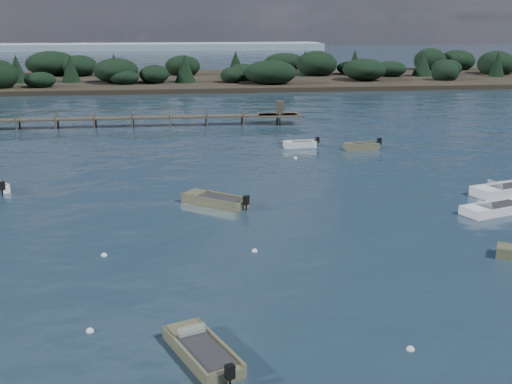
{
  "coord_description": "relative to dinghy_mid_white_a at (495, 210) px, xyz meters",
  "views": [
    {
      "loc": [
        -8.46,
        -26.73,
        12.22
      ],
      "look_at": [
        -3.21,
        14.0,
        1.0
      ],
      "focal_mm": 45.0,
      "sensor_mm": 36.0,
      "label": 1
    }
  ],
  "objects": [
    {
      "name": "buoy_a",
      "position": [
        -11.8,
        -16.37,
        -0.15
      ],
      "size": [
        0.32,
        0.32,
        0.32
      ],
      "primitive_type": "sphere",
      "color": "white",
      "rests_on": "ground"
    },
    {
      "name": "buoy_e",
      "position": [
        -9.73,
        17.91,
        -0.15
      ],
      "size": [
        0.32,
        0.32,
        0.32
      ],
      "primitive_type": "sphere",
      "color": "white",
      "rests_on": "ground"
    },
    {
      "name": "tender_far_white",
      "position": [
        -8.34,
        22.93,
        0.02
      ],
      "size": [
        3.53,
        1.45,
        1.2
      ],
      "color": "silver",
      "rests_on": "ground"
    },
    {
      "name": "tender_far_grey_b",
      "position": [
        -2.7,
        21.14,
        0.03
      ],
      "size": [
        3.74,
        1.76,
        1.26
      ],
      "color": "#6F6C4A",
      "rests_on": "ground"
    },
    {
      "name": "dinghy_mid_grey",
      "position": [
        -17.86,
        4.21,
        0.02
      ],
      "size": [
        4.6,
        4.23,
        1.25
      ],
      "color": "#6F6C4A",
      "rests_on": "ground"
    },
    {
      "name": "dinghy_near_olive",
      "position": [
        -19.68,
        -15.86,
        -0.01
      ],
      "size": [
        2.98,
        4.52,
        1.1
      ],
      "color": "#6F6C4A",
      "rests_on": "ground"
    },
    {
      "name": "far_headland",
      "position": [
        13.03,
        89.37,
        1.81
      ],
      "size": [
        190.0,
        40.0,
        5.8
      ],
      "color": "black",
      "rests_on": "ground"
    },
    {
      "name": "buoy_extra_b",
      "position": [
        -24.07,
        -13.31,
        -0.15
      ],
      "size": [
        0.32,
        0.32,
        0.32
      ],
      "primitive_type": "sphere",
      "color": "white",
      "rests_on": "ground"
    },
    {
      "name": "buoy_c",
      "position": [
        -24.35,
        -4.7,
        -0.15
      ],
      "size": [
        0.32,
        0.32,
        0.32
      ],
      "primitive_type": "sphere",
      "color": "white",
      "rests_on": "ground"
    },
    {
      "name": "dinghy_mid_white_b",
      "position": [
        2.97,
        4.14,
        0.03
      ],
      "size": [
        5.68,
        3.42,
        1.39
      ],
      "color": "silver",
      "rests_on": "ground"
    },
    {
      "name": "buoy_extra_a",
      "position": [
        -16.34,
        -5.09,
        -0.15
      ],
      "size": [
        0.32,
        0.32,
        0.32
      ],
      "primitive_type": "sphere",
      "color": "white",
      "rests_on": "ground"
    },
    {
      "name": "jetty",
      "position": [
        -33.71,
        37.36,
        0.83
      ],
      "size": [
        64.5,
        3.2,
        3.4
      ],
      "color": "#453E33",
      "rests_on": "ground"
    },
    {
      "name": "ground",
      "position": [
        -11.97,
        49.37,
        -0.15
      ],
      "size": [
        400.0,
        400.0,
        0.0
      ],
      "primitive_type": "plane",
      "color": "#152532",
      "rests_on": "ground"
    },
    {
      "name": "dinghy_mid_white_a",
      "position": [
        0.0,
        0.0,
        0.0
      ],
      "size": [
        5.07,
        3.19,
        1.17
      ],
      "color": "silver",
      "rests_on": "ground"
    }
  ]
}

